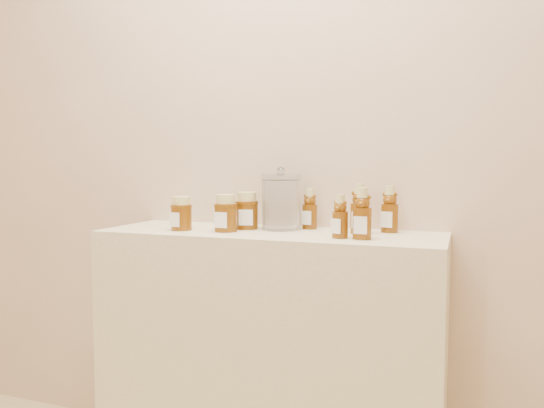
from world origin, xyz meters
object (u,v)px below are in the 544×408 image
at_px(honey_jar_left, 181,213).
at_px(glass_canister, 281,199).
at_px(bear_bottle_front_left, 340,213).
at_px(bear_bottle_back_left, 310,206).
at_px(display_table, 269,357).

xyz_separation_m(honey_jar_left, glass_canister, (0.33, 0.14, 0.05)).
bearing_deg(bear_bottle_front_left, glass_canister, 169.40).
xyz_separation_m(bear_bottle_front_left, honey_jar_left, (-0.58, 0.01, -0.02)).
xyz_separation_m(bear_bottle_back_left, bear_bottle_front_left, (0.16, -0.20, -0.00)).
bearing_deg(glass_canister, honey_jar_left, -157.36).
bearing_deg(display_table, bear_bottle_front_left, -15.06).
bearing_deg(honey_jar_left, glass_canister, 34.16).
bearing_deg(bear_bottle_front_left, display_table, -175.79).
relative_size(honey_jar_left, glass_canister, 0.55).
height_order(display_table, bear_bottle_front_left, bear_bottle_front_left).
height_order(display_table, glass_canister, glass_canister).
height_order(display_table, honey_jar_left, honey_jar_left).
relative_size(display_table, honey_jar_left, 9.93).
distance_m(display_table, glass_canister, 0.56).
distance_m(display_table, bear_bottle_back_left, 0.56).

